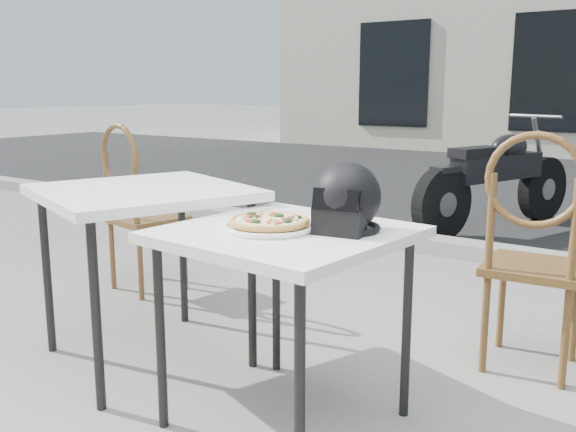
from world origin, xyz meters
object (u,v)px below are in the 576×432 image
Objects in this scene: cafe_table_main at (286,247)px; plate at (269,227)px; motorcycle at (497,180)px; cafe_chair_side at (135,199)px; helmet at (346,201)px; pizza at (269,221)px; cafe_chair_main at (534,242)px; cafe_table_side at (143,204)px.

plate reaches higher than cafe_table_main.
cafe_table_main is 4.07m from motorcycle.
cafe_chair_side is (-1.70, 0.86, -0.18)m from plate.
helmet is 2.09m from cafe_chair_side.
cafe_chair_side is at bearing 153.09° from pizza.
pizza is 1.92m from cafe_chair_side.
motorcycle reaches higher than helmet.
cafe_chair_main reaches higher than helmet.
cafe_chair_side reaches higher than cafe_table_main.
plate is at bearing -64.89° from motorcycle.
pizza is at bearing 162.98° from cafe_chair_side.
pizza is at bearing -132.81° from cafe_table_main.
pizza is 4.12m from motorcycle.
plate is 0.87m from cafe_table_side.
cafe_chair_main reaches higher than cafe_table_main.
cafe_chair_main is (0.70, 1.04, -0.17)m from plate.
plate is 0.02m from pizza.
plate is 0.18× the size of motorcycle.
motorcycle is at bearing 90.53° from helmet.
motorcycle is (-0.39, 4.09, -0.35)m from pizza.
helmet is 0.27× the size of cafe_chair_side.
cafe_chair_side reaches higher than pizza.
cafe_table_main is 0.78× the size of cafe_table_side.
plate is 0.34× the size of cafe_chair_side.
cafe_table_main is 2.28× the size of pizza.
plate is (-0.04, -0.05, 0.08)m from cafe_table_main.
cafe_chair_side is at bearing 140.24° from cafe_table_side.
cafe_chair_main is 3.24m from motorcycle.
plate is 1.27m from cafe_chair_main.
cafe_chair_main reaches higher than pizza.
cafe_table_side is (-1.55, -0.89, 0.14)m from cafe_chair_main.
pizza reaches higher than cafe_table_main.
cafe_chair_main is 1.03× the size of cafe_chair_side.
cafe_table_main is 3.02× the size of helmet.
cafe_chair_main reaches higher than plate.
motorcycle is (1.31, 3.22, -0.14)m from cafe_chair_side.
motorcycle is at bearing -102.18° from cafe_chair_side.
cafe_table_side is at bearing 172.85° from cafe_table_main.
pizza is 1.33× the size of helmet.
motorcycle is at bearing 96.13° from cafe_table_main.
motorcycle is (-1.09, 3.04, -0.16)m from cafe_chair_main.
plate is at bearing -10.51° from cafe_table_side.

